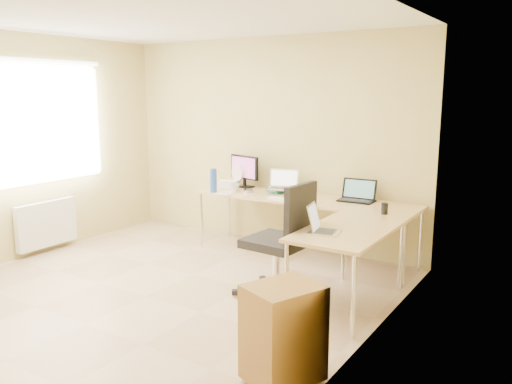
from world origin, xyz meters
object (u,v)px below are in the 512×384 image
Objects in this scene: laptop_black at (357,191)px; cabinet at (283,332)px; laptop_center at (283,180)px; office_chair at (276,247)px; desk_fan at (239,177)px; mug at (235,188)px; desk_return at (348,267)px; laptop_return at (325,221)px; keyboard at (288,200)px; monitor at (244,171)px; desk_main at (303,228)px; water_bottle at (213,181)px.

cabinet is at bearing -80.88° from laptop_black.
cabinet is at bearing -77.89° from laptop_center.
office_chair is 1.74× the size of cabinet.
laptop_black is 1.63m from desk_fan.
laptop_center is at bearing 25.47° from mug.
laptop_return reaches higher than desk_return.
laptop_center is 0.77× the size of keyboard.
mug is 1.60m from office_chair.
monitor is 1.34× the size of laptop_center.
cabinet is (0.27, -1.18, -0.47)m from laptop_return.
office_chair is at bearing 69.71° from laptop_return.
monitor is 0.73× the size of cabinet.
mug is (-0.52, -0.25, -0.11)m from laptop_center.
laptop_black is (1.55, -0.07, -0.08)m from monitor.
desk_main is at bearing 63.87° from keyboard.
water_bottle is at bearing 151.10° from office_chair.
desk_fan is at bearing 169.10° from desk_main.
desk_return is 4.28× the size of laptop_return.
mug is 0.10× the size of office_chair.
laptop_black is 3.55× the size of mug.
laptop_return is at bearing -66.54° from laptop_center.
desk_return is at bearing -45.08° from keyboard.
desk_main is 1.59m from laptop_return.
monitor is at bearing 152.92° from laptop_center.
desk_main is 4.06× the size of cabinet.
keyboard is at bearing -153.09° from laptop_black.
desk_main is at bearing -34.13° from laptop_center.
cabinet is at bearing -54.37° from office_chair.
cabinet is at bearing -65.27° from desk_main.
monitor reaches higher than desk_fan.
water_bottle is 3.12m from cabinet.
office_chair reaches higher than mug.
keyboard is 1.81× the size of desk_fan.
desk_fan is at bearing 146.10° from keyboard.
laptop_black reaches higher than desk_main.
monitor is 0.11m from desk_fan.
desk_return is 2.72× the size of monitor.
laptop_black is (0.93, 0.03, -0.04)m from laptop_center.
keyboard is at bearing -12.29° from monitor.
water_bottle is at bearing -168.21° from laptop_black.
laptop_black reaches higher than keyboard.
office_chair is (-0.65, -0.18, 0.14)m from desk_return.
office_chair reaches higher than laptop_return.
monitor is 3.41m from cabinet.
office_chair reaches higher than desk_main.
office_chair is (-0.53, 0.08, -0.33)m from laptop_return.
office_chair is (0.33, -1.18, 0.14)m from desk_main.
laptop_return is 0.27× the size of office_chair.
desk_fan is (0.04, 0.50, -0.02)m from water_bottle.
desk_fan is at bearing 85.44° from water_bottle.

